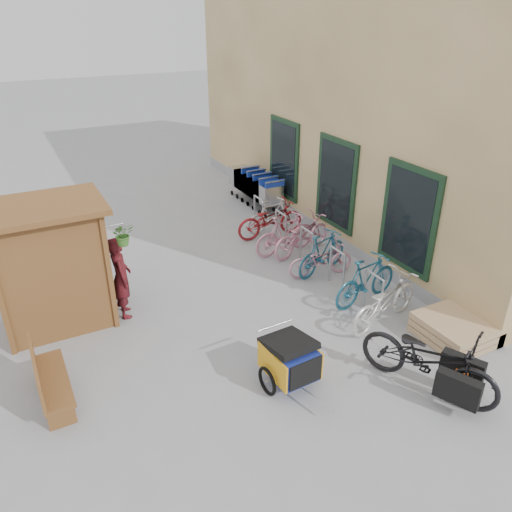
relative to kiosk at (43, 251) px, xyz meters
name	(u,v)px	position (x,y,z in m)	size (l,w,h in m)	color
ground	(270,344)	(3.28, -2.47, -1.55)	(80.00, 80.00, 0.00)	#959598
building	(399,86)	(9.77, 2.03, 1.94)	(6.07, 13.00, 7.00)	#DFBB80
kiosk	(43,251)	(0.00, 0.00, 0.00)	(2.49, 1.65, 2.40)	brown
bike_rack	(307,243)	(5.58, -0.07, -1.04)	(0.05, 5.35, 0.86)	#A5A8AD
pallet_stack	(452,330)	(6.28, -3.87, -1.34)	(1.00, 1.20, 0.40)	tan
bench	(47,378)	(-0.40, -2.21, -1.08)	(0.45, 1.45, 0.92)	brown
shopping_carts	(255,184)	(6.28, 3.91, -0.89)	(0.63, 2.50, 1.13)	silver
child_trailer	(290,358)	(3.06, -3.51, -1.06)	(0.93, 1.54, 0.90)	navy
cargo_bike	(430,360)	(4.91, -4.63, -0.98)	(1.61, 2.32, 1.15)	black
person_kiosk	(121,277)	(1.23, -0.28, -0.72)	(0.60, 0.40, 1.66)	maroon
bike_0	(385,301)	(5.53, -2.86, -1.06)	(0.65, 1.88, 0.99)	silver
bike_1	(366,280)	(5.70, -2.09, -1.04)	(0.48, 1.70, 1.02)	#1E5D79
bike_2	(321,259)	(5.53, -0.73, -1.15)	(0.53, 1.53, 0.80)	pink
bike_3	(322,253)	(5.65, -0.61, -1.07)	(0.45, 1.60, 0.96)	#1E5D79
bike_4	(302,235)	(5.76, 0.44, -1.07)	(0.64, 1.83, 0.96)	pink
bike_5	(285,234)	(5.40, 0.63, -1.05)	(0.47, 1.68, 1.01)	pink
bike_6	(270,219)	(5.56, 1.66, -1.07)	(0.64, 1.84, 0.97)	maroon
bike_7	(272,216)	(5.76, 1.93, -1.10)	(0.42, 1.50, 0.90)	silver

